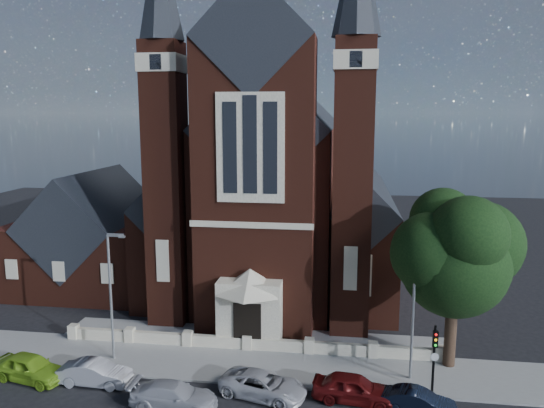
{
  "coord_description": "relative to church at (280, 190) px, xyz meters",
  "views": [
    {
      "loc": [
        6.09,
        -25.22,
        15.18
      ],
      "look_at": [
        0.82,
        12.0,
        8.73
      ],
      "focal_mm": 35.0,
      "sensor_mm": 36.0,
      "label": 1
    }
  ],
  "objects": [
    {
      "name": "car_lime_van",
      "position": [
        -11.67,
        -22.01,
        -7.42
      ],
      "size": [
        4.8,
        2.76,
        1.54
      ],
      "primitive_type": "imported",
      "rotation": [
        0.0,
        0.0,
        1.35
      ],
      "color": "#83B925",
      "rests_on": "ground"
    },
    {
      "name": "forecourt_paving",
      "position": [
        0.0,
        -14.44,
        -8.19
      ],
      "size": [
        26.0,
        3.0,
        0.14
      ],
      "primitive_type": "cube",
      "color": "gray",
      "rests_on": "ground"
    },
    {
      "name": "car_dark_red",
      "position": [
        6.74,
        -21.7,
        -7.44
      ],
      "size": [
        4.57,
        2.25,
        1.5
      ],
      "primitive_type": "imported",
      "rotation": [
        0.0,
        0.0,
        1.46
      ],
      "color": "#530E0E",
      "rests_on": "ground"
    },
    {
      "name": "car_white_suv",
      "position": [
        1.91,
        -21.9,
        -7.52
      ],
      "size": [
        5.21,
        3.4,
        1.33
      ],
      "primitive_type": "imported",
      "rotation": [
        0.0,
        0.0,
        1.3
      ],
      "color": "silver",
      "rests_on": "ground"
    },
    {
      "name": "traffic_signal",
      "position": [
        11.0,
        -20.52,
        -5.6
      ],
      "size": [
        0.28,
        0.42,
        4.0
      ],
      "color": "black",
      "rests_on": "ground"
    },
    {
      "name": "forecourt_wall",
      "position": [
        0.0,
        -16.44,
        -8.19
      ],
      "size": [
        24.0,
        0.4,
        0.9
      ],
      "primitive_type": "cube",
      "color": "#AFA48B",
      "rests_on": "ground"
    },
    {
      "name": "church",
      "position": [
        0.0,
        0.0,
        0.0
      ],
      "size": [
        20.01,
        34.9,
        29.2
      ],
      "color": "#481E13",
      "rests_on": "ground"
    },
    {
      "name": "car_navy",
      "position": [
        10.03,
        -22.36,
        -7.57
      ],
      "size": [
        3.91,
        2.13,
        1.22
      ],
      "primitive_type": "imported",
      "rotation": [
        0.0,
        0.0,
        1.33
      ],
      "color": "black",
      "rests_on": "ground"
    },
    {
      "name": "car_silver_a",
      "position": [
        -7.73,
        -21.95,
        -7.51
      ],
      "size": [
        4.16,
        1.52,
        1.36
      ],
      "primitive_type": "imported",
      "rotation": [
        0.0,
        0.0,
        1.55
      ],
      "color": "#98989F",
      "rests_on": "ground"
    },
    {
      "name": "street_lamp_left",
      "position": [
        -7.91,
        -18.94,
        -3.59
      ],
      "size": [
        1.16,
        0.22,
        8.09
      ],
      "color": "gray",
      "rests_on": "ground"
    },
    {
      "name": "pavement_strip",
      "position": [
        0.0,
        -18.44,
        -8.19
      ],
      "size": [
        60.0,
        5.0,
        0.12
      ],
      "primitive_type": "cube",
      "color": "gray",
      "rests_on": "ground"
    },
    {
      "name": "ground",
      "position": [
        0.0,
        -7.94,
        -8.19
      ],
      "size": [
        120.0,
        120.0,
        0.0
      ],
      "primitive_type": "plane",
      "color": "black",
      "rests_on": "ground"
    },
    {
      "name": "car_silver_b",
      "position": [
        -2.54,
        -23.66,
        -7.52
      ],
      "size": [
        4.66,
        1.98,
        1.34
      ],
      "primitive_type": "imported",
      "rotation": [
        0.0,
        0.0,
        1.55
      ],
      "color": "#B1B2B9",
      "rests_on": "ground"
    },
    {
      "name": "parish_hall",
      "position": [
        -16.0,
        -4.94,
        -4.17
      ],
      "size": [
        12.0,
        12.2,
        10.24
      ],
      "color": "#481E13",
      "rests_on": "ground"
    },
    {
      "name": "street_tree",
      "position": [
        12.6,
        -17.23,
        -1.23
      ],
      "size": [
        6.4,
        6.6,
        10.7
      ],
      "color": "black",
      "rests_on": "ground"
    },
    {
      "name": "street_lamp_right",
      "position": [
        10.09,
        -18.94,
        -3.59
      ],
      "size": [
        1.16,
        0.22,
        8.09
      ],
      "color": "gray",
      "rests_on": "ground"
    }
  ]
}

